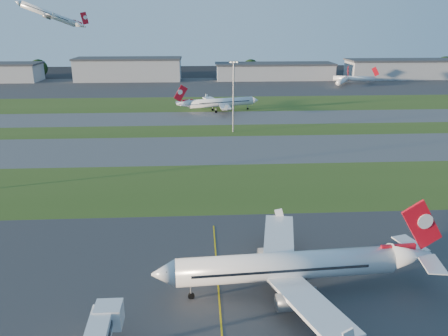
{
  "coord_description": "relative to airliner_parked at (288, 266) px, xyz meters",
  "views": [
    {
      "loc": [
        2.57,
        -50.05,
        39.91
      ],
      "look_at": [
        8.03,
        45.91,
        7.0
      ],
      "focal_mm": 35.0,
      "sensor_mm": 36.0,
      "label": 1
    }
  ],
  "objects": [
    {
      "name": "airliner_taxiing",
      "position": [
        -3.3,
        139.13,
        -0.48
      ],
      "size": [
        35.95,
        30.17,
        11.46
      ],
      "rotation": [
        0.0,
        0.0,
        3.4
      ],
      "color": "white",
      "rests_on": "ground"
    },
    {
      "name": "hangar_far_east",
      "position": [
        139.47,
        248.23,
        2.13
      ],
      "size": [
        96.9,
        23.0,
        13.2
      ],
      "color": "#9C9FA3",
      "rests_on": "ground"
    },
    {
      "name": "ground",
      "position": [
        -15.53,
        -6.77,
        -4.5
      ],
      "size": [
        700.0,
        700.0,
        0.0
      ],
      "primitive_type": "plane",
      "color": "black",
      "rests_on": "ground"
    },
    {
      "name": "mini_jet_near",
      "position": [
        77.91,
        216.44,
        -1.22
      ],
      "size": [
        15.91,
        25.58,
        9.48
      ],
      "rotation": [
        0.0,
        0.0,
        1.04
      ],
      "color": "white",
      "rests_on": "ground"
    },
    {
      "name": "tree_east",
      "position": [
        99.47,
        260.23,
        1.66
      ],
      "size": [
        10.45,
        10.45,
        11.4
      ],
      "color": "black",
      "rests_on": "ground"
    },
    {
      "name": "taxiway_a",
      "position": [
        -15.53,
        78.23,
        -4.5
      ],
      "size": [
        300.0,
        32.0,
        0.01
      ],
      "primitive_type": "cube",
      "color": "#515154",
      "rests_on": "ground"
    },
    {
      "name": "grass_strip_a",
      "position": [
        -15.53,
        45.23,
        -4.5
      ],
      "size": [
        300.0,
        34.0,
        0.01
      ],
      "primitive_type": "cube",
      "color": "#3A551C",
      "rests_on": "ground"
    },
    {
      "name": "apron_far",
      "position": [
        -15.53,
        218.23,
        -4.5
      ],
      "size": [
        400.0,
        80.0,
        0.01
      ],
      "primitive_type": "cube",
      "color": "#333335",
      "rests_on": "ground"
    },
    {
      "name": "hangar_east",
      "position": [
        39.47,
        248.23,
        1.13
      ],
      "size": [
        81.6,
        23.0,
        11.2
      ],
      "color": "#9C9FA3",
      "rests_on": "ground"
    },
    {
      "name": "light_mast_centre",
      "position": [
        -0.53,
        101.23,
        10.31
      ],
      "size": [
        3.2,
        0.7,
        25.8
      ],
      "color": "gray",
      "rests_on": "ground"
    },
    {
      "name": "tree_far_east",
      "position": [
        169.47,
        264.23,
        2.96
      ],
      "size": [
        12.65,
        12.65,
        13.8
      ],
      "color": "black",
      "rests_on": "ground"
    },
    {
      "name": "apron_near",
      "position": [
        -15.53,
        -6.77,
        -4.5
      ],
      "size": [
        300.0,
        70.0,
        0.01
      ],
      "primitive_type": "cube",
      "color": "#333335",
      "rests_on": "ground"
    },
    {
      "name": "tree_west",
      "position": [
        -125.53,
        263.23,
        2.63
      ],
      "size": [
        12.1,
        12.1,
        13.2
      ],
      "color": "black",
      "rests_on": "ground"
    },
    {
      "name": "yellow_line",
      "position": [
        -10.53,
        -6.77,
        -4.5
      ],
      "size": [
        0.25,
        60.0,
        0.02
      ],
      "primitive_type": "cube",
      "color": "gold",
      "rests_on": "ground"
    },
    {
      "name": "airliner_parked",
      "position": [
        0.0,
        0.0,
        0.0
      ],
      "size": [
        41.13,
        34.82,
        12.83
      ],
      "rotation": [
        0.0,
        0.0,
        0.06
      ],
      "color": "white",
      "rests_on": "ground"
    },
    {
      "name": "grass_strip_b",
      "position": [
        -15.53,
        103.23,
        -4.5
      ],
      "size": [
        300.0,
        18.0,
        0.01
      ],
      "primitive_type": "cube",
      "color": "#3A551C",
      "rests_on": "ground"
    },
    {
      "name": "airliner_departing",
      "position": [
        -95.19,
        204.93,
        37.79
      ],
      "size": [
        34.84,
        29.28,
        11.14
      ],
      "rotation": [
        0.0,
        0.0,
        0.28
      ],
      "color": "white"
    },
    {
      "name": "tree_mid_east",
      "position": [
        24.47,
        262.23,
        2.31
      ],
      "size": [
        11.55,
        11.55,
        12.6
      ],
      "color": "black",
      "rests_on": "ground"
    },
    {
      "name": "mini_jet_far",
      "position": [
        87.7,
        224.65,
        -1.22
      ],
      "size": [
        28.09,
        9.71,
        9.48
      ],
      "rotation": [
        0.0,
        0.0,
        -0.26
      ],
      "color": "white",
      "rests_on": "ground"
    },
    {
      "name": "tree_mid_west",
      "position": [
        -35.53,
        259.23,
        1.33
      ],
      "size": [
        9.9,
        9.9,
        10.8
      ],
      "color": "black",
      "rests_on": "ground"
    },
    {
      "name": "hangar_west",
      "position": [
        -60.53,
        248.23,
        3.13
      ],
      "size": [
        71.4,
        23.0,
        15.2
      ],
      "color": "#9C9FA3",
      "rests_on": "ground"
    },
    {
      "name": "grass_strip_c",
      "position": [
        -15.53,
        158.23,
        -4.5
      ],
      "size": [
        300.0,
        40.0,
        0.01
      ],
      "primitive_type": "cube",
      "color": "#3A551C",
      "rests_on": "ground"
    },
    {
      "name": "taxiway_b",
      "position": [
        -15.53,
        125.23,
        -4.5
      ],
      "size": [
        300.0,
        26.0,
        0.01
      ],
      "primitive_type": "cube",
      "color": "#515154",
      "rests_on": "ground"
    }
  ]
}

